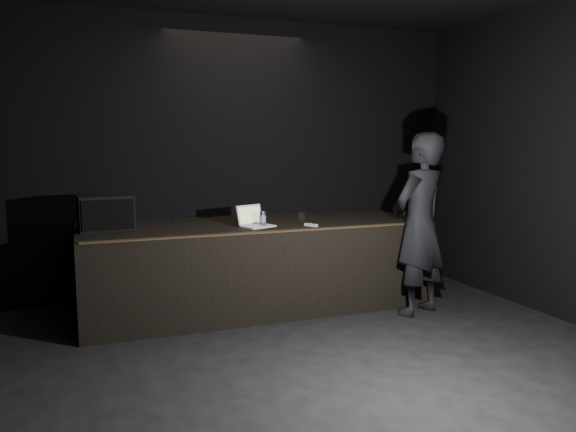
# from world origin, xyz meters

# --- Properties ---
(ground) EXTENTS (7.00, 7.00, 0.00)m
(ground) POSITION_xyz_m (0.00, 0.00, 0.00)
(ground) COLOR black
(ground) RESTS_ON ground
(room_walls) EXTENTS (6.10, 7.10, 3.52)m
(room_walls) POSITION_xyz_m (0.00, 0.00, 2.02)
(room_walls) COLOR black
(room_walls) RESTS_ON ground
(stage_riser) EXTENTS (4.00, 1.50, 1.00)m
(stage_riser) POSITION_xyz_m (0.00, 2.73, 0.50)
(stage_riser) COLOR black
(stage_riser) RESTS_ON ground
(riser_lip) EXTENTS (3.92, 0.10, 0.01)m
(riser_lip) POSITION_xyz_m (0.00, 2.02, 1.01)
(riser_lip) COLOR brown
(riser_lip) RESTS_ON stage_riser
(stage_monitor) EXTENTS (0.60, 0.46, 0.38)m
(stage_monitor) POSITION_xyz_m (-1.67, 2.79, 1.19)
(stage_monitor) COLOR black
(stage_monitor) RESTS_ON stage_riser
(cable) EXTENTS (0.70, 0.52, 0.02)m
(cable) POSITION_xyz_m (-0.57, 3.29, 1.01)
(cable) COLOR black
(cable) RESTS_ON stage_riser
(laptop) EXTENTS (0.43, 0.41, 0.24)m
(laptop) POSITION_xyz_m (-0.09, 2.47, 1.06)
(laptop) COLOR silver
(laptop) RESTS_ON stage_riser
(beer_can) EXTENTS (0.08, 0.08, 0.18)m
(beer_can) POSITION_xyz_m (-0.02, 2.37, 1.09)
(beer_can) COLOR silver
(beer_can) RESTS_ON stage_riser
(plastic_cup) EXTENTS (0.08, 0.08, 0.11)m
(plastic_cup) POSITION_xyz_m (0.57, 2.65, 1.05)
(plastic_cup) COLOR white
(plastic_cup) RESTS_ON stage_riser
(wii_remote) EXTENTS (0.12, 0.16, 0.03)m
(wii_remote) POSITION_xyz_m (0.52, 2.24, 1.02)
(wii_remote) COLOR silver
(wii_remote) RESTS_ON stage_riser
(person) EXTENTS (0.88, 0.74, 2.06)m
(person) POSITION_xyz_m (1.65, 1.78, 1.03)
(person) COLOR black
(person) RESTS_ON ground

